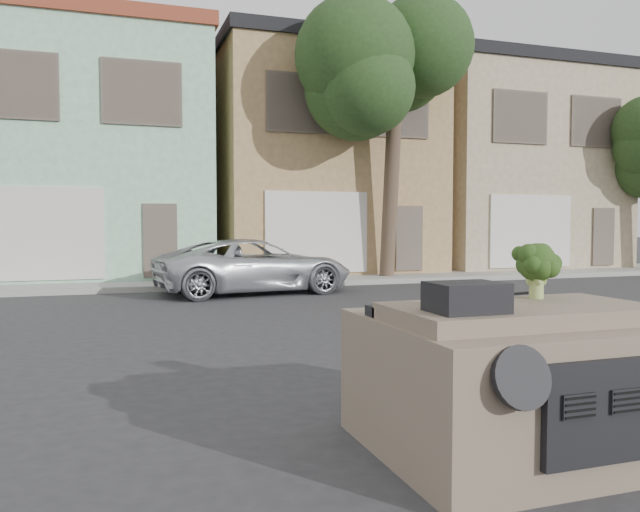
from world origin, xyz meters
TOP-DOWN VIEW (x-y plane):
  - ground_plane at (0.00, 0.00)m, footprint 120.00×120.00m
  - sidewalk at (0.00, 10.50)m, footprint 40.00×3.00m
  - townhouse_mint at (-3.50, 14.50)m, footprint 7.20×8.20m
  - townhouse_tan at (4.00, 14.50)m, footprint 7.20×8.20m
  - townhouse_beige at (11.50, 14.50)m, footprint 7.20×8.20m
  - silver_pickup at (0.52, 7.97)m, footprint 5.06×2.84m
  - tree_near at (5.00, 9.80)m, footprint 4.40×4.00m
  - car_dashboard at (0.00, -3.00)m, footprint 2.00×1.80m
  - instrument_hump at (-0.58, -3.35)m, footprint 0.48×0.38m
  - wiper_arm at (0.28, -2.62)m, footprint 0.69×0.15m
  - broccoli at (0.36, -2.86)m, footprint 0.52×0.52m

SIDE VIEW (x-z plane):
  - ground_plane at x=0.00m, z-range 0.00..0.00m
  - silver_pickup at x=0.52m, z-range -0.67..0.67m
  - sidewalk at x=0.00m, z-range 0.00..0.15m
  - car_dashboard at x=0.00m, z-range 0.00..1.12m
  - wiper_arm at x=0.28m, z-range 1.12..1.14m
  - instrument_hump at x=-0.58m, z-range 1.12..1.32m
  - broccoli at x=0.36m, z-range 1.12..1.57m
  - townhouse_mint at x=-3.50m, z-range 0.00..7.55m
  - townhouse_tan at x=4.00m, z-range 0.00..7.55m
  - townhouse_beige at x=11.50m, z-range 0.00..7.55m
  - tree_near at x=5.00m, z-range 0.00..8.50m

